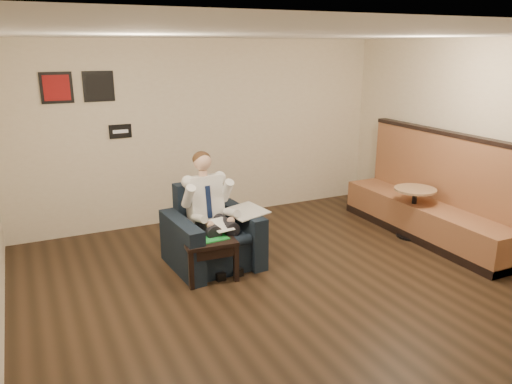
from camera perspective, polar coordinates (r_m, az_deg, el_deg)
name	(u,v)px	position (r m, az deg, el deg)	size (l,w,h in m)	color
ground	(300,295)	(5.76, 5.00, -11.61)	(6.00, 6.00, 0.00)	black
wall_back	(205,132)	(7.92, -5.89, 6.88)	(6.00, 0.02, 2.80)	beige
wall_right	(502,150)	(7.24, 26.29, 4.37)	(0.02, 6.00, 2.80)	beige
ceiling	(307,35)	(5.09, 5.82, 17.46)	(6.00, 6.00, 0.02)	white
seating_sign	(120,131)	(7.55, -15.24, 6.71)	(0.32, 0.02, 0.20)	black
art_print_left	(57,88)	(7.38, -21.84, 11.00)	(0.42, 0.03, 0.42)	maroon
art_print_right	(99,86)	(7.44, -17.55, 11.44)	(0.42, 0.03, 0.42)	black
armchair	(212,228)	(6.30, -5.00, -4.09)	(1.03, 1.03, 1.00)	black
seated_man	(217,217)	(6.13, -4.53, -2.84)	(0.65, 0.98, 1.37)	silver
lap_papers	(221,225)	(6.06, -4.07, -3.77)	(0.23, 0.33, 0.01)	white
newspaper	(246,211)	(6.33, -1.20, -2.21)	(0.43, 0.54, 0.01)	silver
side_table	(207,257)	(6.10, -5.58, -7.35)	(0.61, 0.61, 0.50)	black
green_folder	(205,238)	(5.97, -5.90, -5.22)	(0.50, 0.36, 0.01)	green
coffee_mug	(219,227)	(6.16, -4.22, -4.04)	(0.09, 0.09, 0.11)	white
smartphone	(207,231)	(6.17, -5.62, -4.49)	(0.16, 0.08, 0.01)	black
banquette	(430,187)	(7.57, 19.23, 0.57)	(0.70, 2.94, 1.50)	brown
cafe_table	(413,213)	(7.59, 17.53, -2.28)	(0.59, 0.59, 0.73)	#9D7955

